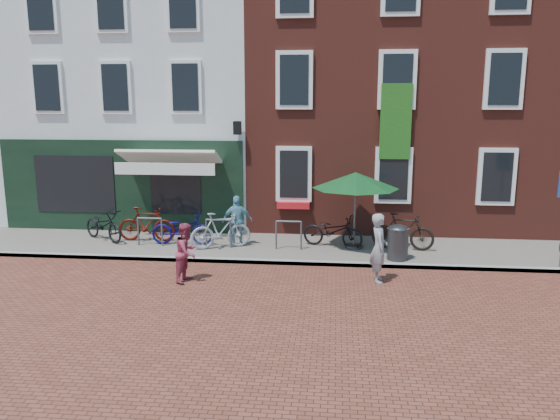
# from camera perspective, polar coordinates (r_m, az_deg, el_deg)

# --- Properties ---
(ground) EXTENTS (80.00, 80.00, 0.00)m
(ground) POSITION_cam_1_polar(r_m,az_deg,el_deg) (14.23, -1.54, -5.75)
(ground) COLOR brown
(sidewalk) EXTENTS (24.00, 3.00, 0.10)m
(sidewalk) POSITION_cam_1_polar(r_m,az_deg,el_deg) (15.56, 2.84, -4.07)
(sidewalk) COLOR slate
(sidewalk) RESTS_ON ground
(building_stucco) EXTENTS (8.00, 8.00, 9.00)m
(building_stucco) POSITION_cam_1_polar(r_m,az_deg,el_deg) (21.59, -12.66, 11.90)
(building_stucco) COLOR silver
(building_stucco) RESTS_ON ground
(building_brick_mid) EXTENTS (6.00, 8.00, 10.00)m
(building_brick_mid) POSITION_cam_1_polar(r_m,az_deg,el_deg) (20.51, 6.72, 13.54)
(building_brick_mid) COLOR maroon
(building_brick_mid) RESTS_ON ground
(building_brick_right) EXTENTS (6.00, 8.00, 10.00)m
(building_brick_right) POSITION_cam_1_polar(r_m,az_deg,el_deg) (21.43, 23.39, 12.61)
(building_brick_right) COLOR maroon
(building_brick_right) RESTS_ON ground
(litter_bin) EXTENTS (0.54, 0.54, 1.00)m
(litter_bin) POSITION_cam_1_polar(r_m,az_deg,el_deg) (14.52, 12.28, -3.13)
(litter_bin) COLOR #353537
(litter_bin) RESTS_ON sidewalk
(parasol) EXTENTS (2.42, 2.42, 2.26)m
(parasol) POSITION_cam_1_polar(r_m,az_deg,el_deg) (15.18, 7.94, 3.42)
(parasol) COLOR #4C4C4F
(parasol) RESTS_ON sidewalk
(woman) EXTENTS (0.42, 0.62, 1.64)m
(woman) POSITION_cam_1_polar(r_m,az_deg,el_deg) (12.90, 10.34, -3.94)
(woman) COLOR gray
(woman) RESTS_ON ground
(boy) EXTENTS (0.67, 0.78, 1.40)m
(boy) POSITION_cam_1_polar(r_m,az_deg,el_deg) (12.96, -9.77, -4.40)
(boy) COLOR #9E354C
(boy) RESTS_ON ground
(cafe_person) EXTENTS (0.91, 0.52, 1.45)m
(cafe_person) POSITION_cam_1_polar(r_m,az_deg,el_deg) (15.57, -4.50, -1.13)
(cafe_person) COLOR #63A3B5
(cafe_person) RESTS_ON sidewalk
(bicycle_0) EXTENTS (1.82, 1.49, 0.93)m
(bicycle_0) POSITION_cam_1_polar(r_m,az_deg,el_deg) (16.99, -18.05, -1.52)
(bicycle_0) COLOR black
(bicycle_0) RESTS_ON sidewalk
(bicycle_1) EXTENTS (1.73, 0.52, 1.03)m
(bicycle_1) POSITION_cam_1_polar(r_m,az_deg,el_deg) (16.54, -13.83, -1.44)
(bicycle_1) COLOR #4C0E07
(bicycle_1) RESTS_ON sidewalk
(bicycle_2) EXTENTS (1.79, 0.68, 0.93)m
(bicycle_2) POSITION_cam_1_polar(r_m,az_deg,el_deg) (15.95, -10.25, -1.95)
(bicycle_2) COLOR #0F0752
(bicycle_2) RESTS_ON sidewalk
(bicycle_3) EXTENTS (1.77, 1.13, 1.03)m
(bicycle_3) POSITION_cam_1_polar(r_m,az_deg,el_deg) (15.38, -6.23, -2.14)
(bicycle_3) COLOR #979799
(bicycle_3) RESTS_ON sidewalk
(bicycle_4) EXTENTS (1.87, 1.14, 0.93)m
(bicycle_4) POSITION_cam_1_polar(r_m,az_deg,el_deg) (15.49, 5.56, -2.21)
(bicycle_4) COLOR black
(bicycle_4) RESTS_ON sidewalk
(bicycle_5) EXTENTS (1.78, 0.81, 1.03)m
(bicycle_5) POSITION_cam_1_polar(r_m,az_deg,el_deg) (15.54, 12.79, -2.21)
(bicycle_5) COLOR black
(bicycle_5) RESTS_ON sidewalk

